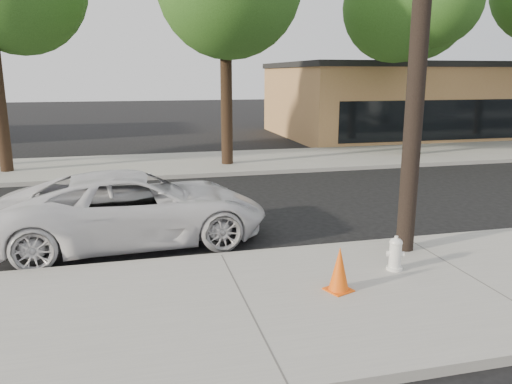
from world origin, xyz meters
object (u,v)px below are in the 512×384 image
utility_pole (422,8)px  police_cruiser (136,208)px  traffic_cone (339,270)px  fire_hydrant (395,254)px

utility_pole → police_cruiser: utility_pole is taller
traffic_cone → utility_pole: bearing=36.3°
fire_hydrant → traffic_cone: 1.44m
traffic_cone → police_cruiser: bearing=130.2°
fire_hydrant → traffic_cone: size_ratio=0.80×
police_cruiser → fire_hydrant: police_cruiser is taller
utility_pole → fire_hydrant: 4.42m
utility_pole → fire_hydrant: (-0.73, -0.92, -4.26)m
police_cruiser → traffic_cone: police_cruiser is taller
police_cruiser → traffic_cone: (3.10, -3.67, -0.27)m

